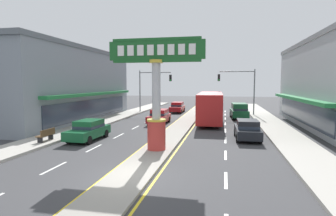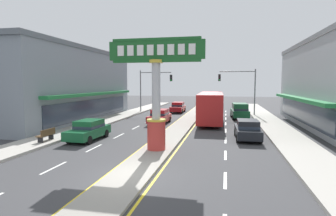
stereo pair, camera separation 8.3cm
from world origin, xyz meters
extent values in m
plane|color=#3A3A3D|center=(0.00, 0.00, 0.00)|extent=(160.00, 160.00, 0.00)
cube|color=gray|center=(0.00, 18.00, 0.07)|extent=(2.06, 52.00, 0.14)
cube|color=#ADA89E|center=(-9.07, 16.00, 0.09)|extent=(2.89, 60.00, 0.18)
cube|color=#ADA89E|center=(9.07, 16.00, 0.09)|extent=(2.89, 60.00, 0.18)
cube|color=silver|center=(-4.33, 0.40, 0.00)|extent=(0.14, 2.20, 0.01)
cube|color=silver|center=(-4.33, 4.80, 0.00)|extent=(0.14, 2.20, 0.01)
cube|color=silver|center=(-4.33, 9.20, 0.00)|extent=(0.14, 2.20, 0.01)
cube|color=silver|center=(-4.33, 13.60, 0.00)|extent=(0.14, 2.20, 0.01)
cube|color=silver|center=(-4.33, 18.00, 0.00)|extent=(0.14, 2.20, 0.01)
cube|color=silver|center=(-4.33, 22.40, 0.00)|extent=(0.14, 2.20, 0.01)
cube|color=silver|center=(-4.33, 26.80, 0.00)|extent=(0.14, 2.20, 0.01)
cube|color=silver|center=(-4.33, 31.20, 0.00)|extent=(0.14, 2.20, 0.01)
cube|color=silver|center=(4.33, 0.40, 0.00)|extent=(0.14, 2.20, 0.01)
cube|color=silver|center=(4.33, 4.80, 0.00)|extent=(0.14, 2.20, 0.01)
cube|color=silver|center=(4.33, 9.20, 0.00)|extent=(0.14, 2.20, 0.01)
cube|color=silver|center=(4.33, 13.60, 0.00)|extent=(0.14, 2.20, 0.01)
cube|color=silver|center=(4.33, 18.00, 0.00)|extent=(0.14, 2.20, 0.01)
cube|color=silver|center=(4.33, 22.40, 0.00)|extent=(0.14, 2.20, 0.01)
cube|color=silver|center=(4.33, 26.80, 0.00)|extent=(0.14, 2.20, 0.01)
cube|color=silver|center=(4.33, 31.20, 0.00)|extent=(0.14, 2.20, 0.01)
cube|color=yellow|center=(-1.21, 18.00, 0.00)|extent=(0.12, 52.00, 0.01)
cube|color=yellow|center=(1.21, 18.00, 0.00)|extent=(0.12, 52.00, 0.01)
cylinder|color=#B7332D|center=(0.00, 4.81, 1.05)|extent=(1.15, 1.15, 1.82)
cylinder|color=gold|center=(0.00, 4.81, 2.02)|extent=(1.21, 1.21, 0.12)
cylinder|color=#B7B7BC|center=(0.00, 4.81, 3.88)|extent=(0.54, 0.54, 3.84)
cylinder|color=gold|center=(0.00, 4.81, 5.70)|extent=(0.86, 0.86, 0.20)
cube|color=#195623|center=(0.00, 4.81, 6.39)|extent=(6.08, 0.24, 1.17)
cube|color=#195623|center=(0.00, 4.81, 7.05)|extent=(5.59, 0.29, 0.16)
cube|color=#195623|center=(0.00, 4.81, 5.72)|extent=(5.59, 0.29, 0.16)
cube|color=white|center=(-2.26, 4.66, 6.39)|extent=(0.41, 0.06, 0.64)
cube|color=white|center=(-1.61, 4.66, 6.39)|extent=(0.41, 0.06, 0.64)
cube|color=white|center=(-0.97, 4.66, 6.39)|extent=(0.41, 0.06, 0.64)
cube|color=white|center=(-0.32, 4.66, 6.39)|extent=(0.41, 0.06, 0.64)
cube|color=white|center=(0.32, 4.66, 6.39)|extent=(0.41, 0.06, 0.64)
cube|color=white|center=(0.97, 4.66, 6.39)|extent=(0.41, 0.06, 0.64)
cube|color=white|center=(1.61, 4.66, 6.39)|extent=(0.41, 0.06, 0.64)
cube|color=white|center=(2.26, 4.66, 6.39)|extent=(0.41, 0.06, 0.64)
cube|color=gray|center=(-15.42, 16.96, 3.96)|extent=(9.78, 22.11, 7.92)
cube|color=slate|center=(-15.42, 16.96, 8.15)|extent=(9.97, 22.55, 0.45)
cube|color=#1E7038|center=(-10.08, 16.96, 3.16)|extent=(0.90, 18.79, 0.30)
cube|color=#283342|center=(-10.49, 16.96, 1.50)|extent=(0.08, 18.13, 2.00)
cube|color=#1E7038|center=(11.28, 17.48, 2.83)|extent=(0.90, 18.42, 0.30)
cube|color=#283342|center=(11.69, 17.48, 1.50)|extent=(0.08, 17.77, 2.00)
cylinder|color=slate|center=(-8.03, 26.84, 3.10)|extent=(0.16, 0.16, 6.20)
cylinder|color=slate|center=(-5.72, 26.84, 5.90)|extent=(4.62, 0.12, 0.12)
cube|color=black|center=(-3.41, 26.68, 5.09)|extent=(0.32, 0.24, 0.92)
sphere|color=black|center=(-3.41, 26.54, 5.39)|extent=(0.17, 0.17, 0.17)
sphere|color=black|center=(-3.41, 26.54, 5.09)|extent=(0.17, 0.17, 0.17)
sphere|color=#19D83F|center=(-3.41, 26.54, 4.79)|extent=(0.17, 0.17, 0.17)
cylinder|color=slate|center=(8.03, 25.87, 3.10)|extent=(0.16, 0.16, 6.20)
cylinder|color=slate|center=(5.72, 25.87, 5.90)|extent=(4.62, 0.12, 0.12)
cube|color=black|center=(3.41, 25.71, 5.09)|extent=(0.32, 0.24, 0.92)
sphere|color=black|center=(3.41, 25.57, 5.39)|extent=(0.17, 0.17, 0.17)
sphere|color=black|center=(3.41, 25.57, 5.09)|extent=(0.17, 0.17, 0.17)
sphere|color=#19D83F|center=(3.41, 25.57, 4.79)|extent=(0.17, 0.17, 0.17)
cube|color=#B21E1E|center=(2.68, 18.94, 1.81)|extent=(2.82, 11.27, 2.90)
cube|color=#283342|center=(2.68, 18.94, 2.11)|extent=(2.84, 11.04, 0.90)
cube|color=#283342|center=(2.52, 24.50, 2.06)|extent=(2.30, 0.15, 1.40)
cube|color=black|center=(2.52, 24.50, 3.06)|extent=(1.75, 0.13, 0.30)
cylinder|color=black|center=(1.43, 22.38, 0.48)|extent=(0.31, 0.97, 0.96)
cylinder|color=black|center=(3.73, 22.44, 0.48)|extent=(0.31, 0.97, 0.96)
cylinder|color=black|center=(1.61, 15.99, 0.48)|extent=(0.31, 0.97, 0.96)
cylinder|color=black|center=(3.91, 16.06, 0.48)|extent=(0.31, 0.97, 0.96)
cube|color=black|center=(5.98, 9.97, 0.60)|extent=(1.86, 4.34, 0.66)
cube|color=black|center=(5.98, 9.80, 1.23)|extent=(1.60, 2.19, 0.60)
cube|color=#283342|center=(5.98, 9.80, 1.05)|extent=(1.63, 2.21, 0.24)
cylinder|color=black|center=(5.14, 11.29, 0.31)|extent=(0.23, 0.62, 0.62)
cylinder|color=black|center=(6.76, 11.33, 0.31)|extent=(0.23, 0.62, 0.62)
cylinder|color=black|center=(5.20, 8.62, 0.31)|extent=(0.23, 0.62, 0.62)
cylinder|color=black|center=(6.82, 8.66, 0.31)|extent=(0.23, 0.62, 0.62)
cube|color=#14562D|center=(5.98, 22.73, 0.70)|extent=(2.17, 4.70, 0.80)
cube|color=#14562D|center=(5.99, 22.54, 1.50)|extent=(1.84, 2.95, 0.80)
cube|color=#283342|center=(5.99, 22.54, 1.22)|extent=(1.88, 2.98, 0.24)
cylinder|color=black|center=(5.02, 24.10, 0.34)|extent=(0.26, 0.69, 0.68)
cylinder|color=black|center=(6.77, 24.20, 0.34)|extent=(0.26, 0.69, 0.68)
cylinder|color=black|center=(5.19, 21.25, 0.34)|extent=(0.26, 0.69, 0.68)
cylinder|color=black|center=(6.94, 21.36, 0.34)|extent=(0.26, 0.69, 0.68)
cube|color=#14562D|center=(-5.98, 7.12, 0.60)|extent=(1.88, 4.35, 0.66)
cube|color=#14562D|center=(-5.98, 7.29, 1.23)|extent=(1.61, 2.19, 0.60)
cube|color=#283342|center=(-5.98, 7.29, 1.05)|extent=(1.64, 2.21, 0.24)
cylinder|color=black|center=(-5.21, 5.76, 0.31)|extent=(0.24, 0.63, 0.62)
cylinder|color=black|center=(-6.83, 5.81, 0.31)|extent=(0.24, 0.63, 0.62)
cylinder|color=black|center=(-5.13, 8.43, 0.31)|extent=(0.24, 0.63, 0.62)
cylinder|color=black|center=(-6.75, 8.47, 0.31)|extent=(0.24, 0.63, 0.62)
cube|color=maroon|center=(-2.68, 16.64, 0.60)|extent=(1.80, 4.32, 0.66)
cube|color=maroon|center=(-2.68, 16.81, 1.23)|extent=(1.57, 2.17, 0.60)
cube|color=#283342|center=(-2.68, 16.81, 1.05)|extent=(1.61, 2.19, 0.24)
cylinder|color=black|center=(-1.88, 15.30, 0.31)|extent=(0.23, 0.62, 0.62)
cylinder|color=black|center=(-3.50, 15.31, 0.31)|extent=(0.23, 0.62, 0.62)
cylinder|color=black|center=(-1.86, 17.96, 0.31)|extent=(0.23, 0.62, 0.62)
cylinder|color=black|center=(-3.48, 17.98, 0.31)|extent=(0.23, 0.62, 0.62)
cube|color=maroon|center=(-2.68, 28.23, 0.60)|extent=(1.76, 4.30, 0.66)
cube|color=maroon|center=(-2.68, 28.40, 1.23)|extent=(1.55, 2.15, 0.60)
cube|color=#283342|center=(-2.68, 28.40, 1.05)|extent=(1.58, 2.17, 0.24)
cylinder|color=black|center=(-1.87, 26.89, 0.31)|extent=(0.22, 0.62, 0.62)
cylinder|color=black|center=(-3.49, 26.89, 0.31)|extent=(0.22, 0.62, 0.62)
cylinder|color=black|center=(-1.87, 29.56, 0.31)|extent=(0.22, 0.62, 0.62)
cylinder|color=black|center=(-3.49, 29.56, 0.31)|extent=(0.22, 0.62, 0.62)
cube|color=brown|center=(-8.43, 5.43, 0.62)|extent=(0.48, 1.60, 0.08)
cube|color=brown|center=(-8.22, 5.43, 0.86)|extent=(0.06, 1.60, 0.40)
cube|color=black|center=(-8.43, 4.83, 0.36)|extent=(0.38, 0.08, 0.36)
cube|color=black|center=(-8.43, 6.03, 0.36)|extent=(0.38, 0.08, 0.36)
camera|label=1|loc=(4.20, -11.89, 4.35)|focal=29.31mm
camera|label=2|loc=(4.29, -11.88, 4.35)|focal=29.31mm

